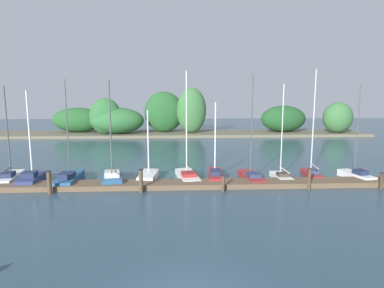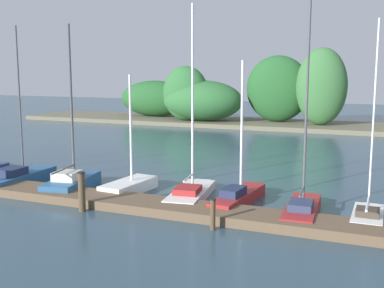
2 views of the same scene
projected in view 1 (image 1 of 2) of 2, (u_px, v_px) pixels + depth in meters
The scene contains 18 objects.
dock_pier at pixel (182, 184), 22.40m from camera, with size 30.64×1.80×0.35m.
far_shore at pixel (177, 120), 51.21m from camera, with size 59.67×8.00×7.50m.
sailboat_0 at pixel (10, 176), 23.89m from camera, with size 1.67×4.15×6.96m.
sailboat_1 at pixel (32, 178), 23.20m from camera, with size 1.57×3.71×6.61m.
sailboat_2 at pixel (69, 178), 23.43m from camera, with size 1.49×4.46×7.43m.
sailboat_3 at pixel (112, 177), 23.44m from camera, with size 1.99×3.90×7.37m.
sailboat_4 at pixel (149, 175), 24.34m from camera, with size 1.44×3.30×5.20m.
sailboat_5 at pixel (187, 174), 24.54m from camera, with size 1.87×4.44×8.06m.
sailboat_6 at pixel (215, 174), 24.59m from camera, with size 1.26×4.35×5.77m.
sailboat_7 at pixel (251, 175), 24.15m from camera, with size 1.33×4.15×7.84m.
sailboat_8 at pixel (281, 175), 24.35m from camera, with size 1.04×3.27×7.11m.
sailboat_9 at pixel (311, 171), 25.06m from camera, with size 1.28×3.32×8.22m.
sailboat_10 at pixel (355, 174), 24.38m from camera, with size 1.56×3.35×7.08m.
mooring_piling_1 at pixel (49, 182), 20.68m from camera, with size 0.31×0.31×1.51m.
mooring_piling_2 at pixel (141, 181), 20.96m from camera, with size 0.30×0.30×1.55m.
mooring_piling_3 at pixel (223, 184), 21.18m from camera, with size 0.21×0.21×1.09m.
mooring_piling_4 at pixel (309, 179), 21.61m from camera, with size 0.21×0.21×1.47m.
mooring_piling_5 at pixel (382, 181), 21.70m from camera, with size 0.27×0.27×1.14m.
Camera 1 is at (-0.32, -8.69, 6.27)m, focal length 30.24 mm.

